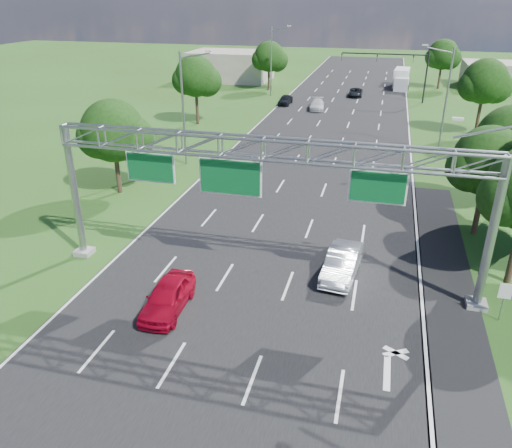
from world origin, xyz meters
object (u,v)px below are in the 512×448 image
(red_coupe, at_px, (168,297))
(silver_sedan, at_px, (342,263))
(box_truck, at_px, (401,79))
(traffic_signal, at_px, (401,65))
(sign_gantry, at_px, (265,160))
(regulatory_sign, at_px, (505,295))

(red_coupe, relative_size, silver_sedan, 0.95)
(red_coupe, xyz_separation_m, box_truck, (11.58, 69.43, 0.68))
(traffic_signal, relative_size, box_truck, 1.51)
(sign_gantry, xyz_separation_m, box_truck, (7.64, 65.25, -5.45))
(regulatory_sign, bearing_deg, silver_sedan, 162.96)
(regulatory_sign, height_order, red_coupe, regulatory_sign)
(regulatory_sign, distance_m, box_truck, 66.42)
(silver_sedan, bearing_deg, traffic_signal, 92.75)
(sign_gantry, relative_size, box_truck, 2.90)
(regulatory_sign, xyz_separation_m, traffic_signal, (-4.92, 54.02, 3.66))
(traffic_signal, bearing_deg, sign_gantry, -97.68)
(sign_gantry, relative_size, red_coupe, 5.23)
(traffic_signal, height_order, red_coupe, traffic_signal)
(traffic_signal, xyz_separation_m, box_truck, (0.49, 12.25, -3.73))
(sign_gantry, height_order, regulatory_sign, sign_gantry)
(box_truck, bearing_deg, traffic_signal, -87.41)
(silver_sedan, bearing_deg, regulatory_sign, -11.00)
(silver_sedan, bearing_deg, red_coupe, -139.45)
(sign_gantry, height_order, traffic_signal, sign_gantry)
(silver_sedan, height_order, box_truck, box_truck)
(sign_gantry, distance_m, traffic_signal, 53.51)
(traffic_signal, bearing_deg, regulatory_sign, -84.80)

